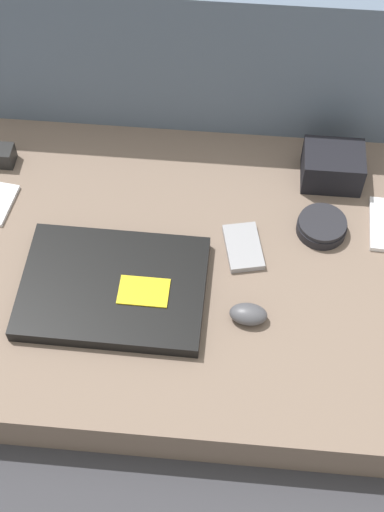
{
  "coord_description": "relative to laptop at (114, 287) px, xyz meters",
  "views": [
    {
      "loc": [
        0.07,
        -0.76,
        1.2
      ],
      "look_at": [
        0.0,
        0.0,
        0.12
      ],
      "focal_mm": 50.0,
      "sensor_mm": 36.0,
      "label": 1
    }
  ],
  "objects": [
    {
      "name": "charger_brick",
      "position": [
        -0.28,
        0.3,
        0.01
      ],
      "size": [
        0.05,
        0.04,
        0.04
      ],
      "color": "black",
      "rests_on": "couch_seat"
    },
    {
      "name": "phone_small",
      "position": [
        0.23,
        0.12,
        -0.01
      ],
      "size": [
        0.09,
        0.12,
        0.01
      ],
      "rotation": [
        0.0,
        0.0,
        0.22
      ],
      "color": "#99999E",
      "rests_on": "couch_seat"
    },
    {
      "name": "couch_seat",
      "position": [
        0.14,
        0.08,
        -0.06
      ],
      "size": [
        1.13,
        0.69,
        0.1
      ],
      "color": "#7A6656",
      "rests_on": "ground_plane"
    },
    {
      "name": "laptop",
      "position": [
        0.0,
        0.0,
        0.0
      ],
      "size": [
        0.33,
        0.24,
        0.03
      ],
      "rotation": [
        0.0,
        0.0,
        -0.01
      ],
      "color": "black",
      "rests_on": "couch_seat"
    },
    {
      "name": "speaker_puck",
      "position": [
        0.38,
        0.17,
        0.0
      ],
      "size": [
        0.1,
        0.1,
        0.03
      ],
      "color": "black",
      "rests_on": "couch_seat"
    },
    {
      "name": "computer_mouse",
      "position": [
        0.25,
        -0.04,
        0.0
      ],
      "size": [
        0.07,
        0.05,
        0.03
      ],
      "rotation": [
        0.0,
        0.0,
        -0.05
      ],
      "color": "#4C4C51",
      "rests_on": "couch_seat"
    },
    {
      "name": "camera_pouch",
      "position": [
        0.4,
        0.31,
        0.02
      ],
      "size": [
        0.12,
        0.09,
        0.07
      ],
      "color": "black",
      "rests_on": "couch_seat"
    },
    {
      "name": "ground_plane",
      "position": [
        0.14,
        0.08,
        -0.12
      ],
      "size": [
        8.0,
        8.0,
        0.0
      ],
      "primitive_type": "plane",
      "color": "#38383D"
    },
    {
      "name": "couch_backrest",
      "position": [
        0.14,
        0.52,
        0.1
      ],
      "size": [
        1.13,
        0.2,
        0.43
      ],
      "color": "slate",
      "rests_on": "ground_plane"
    }
  ]
}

